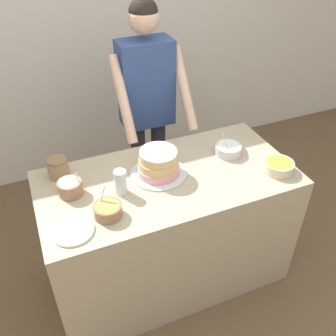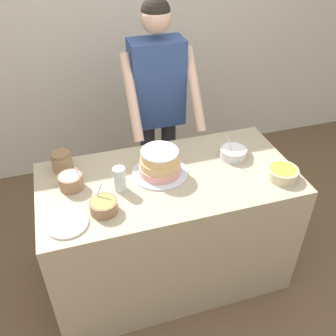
{
  "view_description": "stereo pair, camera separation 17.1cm",
  "coord_description": "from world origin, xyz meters",
  "px_view_note": "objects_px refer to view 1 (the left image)",
  "views": [
    {
      "loc": [
        -0.69,
        -1.25,
        2.27
      ],
      "look_at": [
        -0.02,
        0.35,
        0.99
      ],
      "focal_mm": 40.0,
      "sensor_mm": 36.0,
      "label": 1
    },
    {
      "loc": [
        -0.52,
        -1.31,
        2.27
      ],
      "look_at": [
        -0.02,
        0.35,
        0.99
      ],
      "focal_mm": 40.0,
      "sensor_mm": 36.0,
      "label": 2
    }
  ],
  "objects_px": {
    "cake": "(159,164)",
    "frosting_bowl_white": "(228,149)",
    "frosting_bowl_orange": "(279,166)",
    "ceramic_plate": "(73,231)",
    "person_baker": "(147,96)",
    "frosting_bowl_olive": "(108,210)",
    "stoneware_jar": "(58,168)",
    "frosting_bowl_pink": "(70,187)",
    "drinking_glass": "(121,182)"
  },
  "relations": [
    {
      "from": "frosting_bowl_white",
      "to": "ceramic_plate",
      "type": "relative_size",
      "value": 0.86
    },
    {
      "from": "stoneware_jar",
      "to": "person_baker",
      "type": "bearing_deg",
      "value": 32.82
    },
    {
      "from": "frosting_bowl_olive",
      "to": "stoneware_jar",
      "type": "relative_size",
      "value": 1.21
    },
    {
      "from": "frosting_bowl_pink",
      "to": "stoneware_jar",
      "type": "distance_m",
      "value": 0.2
    },
    {
      "from": "drinking_glass",
      "to": "cake",
      "type": "bearing_deg",
      "value": 16.86
    },
    {
      "from": "drinking_glass",
      "to": "stoneware_jar",
      "type": "relative_size",
      "value": 1.2
    },
    {
      "from": "frosting_bowl_olive",
      "to": "person_baker",
      "type": "bearing_deg",
      "value": 58.68
    },
    {
      "from": "person_baker",
      "to": "frosting_bowl_white",
      "type": "bearing_deg",
      "value": -64.74
    },
    {
      "from": "ceramic_plate",
      "to": "frosting_bowl_white",
      "type": "bearing_deg",
      "value": 15.96
    },
    {
      "from": "stoneware_jar",
      "to": "drinking_glass",
      "type": "bearing_deg",
      "value": -44.45
    },
    {
      "from": "cake",
      "to": "drinking_glass",
      "type": "relative_size",
      "value": 2.3
    },
    {
      "from": "frosting_bowl_olive",
      "to": "frosting_bowl_orange",
      "type": "xyz_separation_m",
      "value": [
        1.06,
        -0.02,
        -0.0
      ]
    },
    {
      "from": "person_baker",
      "to": "stoneware_jar",
      "type": "relative_size",
      "value": 14.03
    },
    {
      "from": "cake",
      "to": "frosting_bowl_olive",
      "type": "relative_size",
      "value": 2.28
    },
    {
      "from": "frosting_bowl_white",
      "to": "stoneware_jar",
      "type": "bearing_deg",
      "value": 170.09
    },
    {
      "from": "frosting_bowl_orange",
      "to": "drinking_glass",
      "type": "distance_m",
      "value": 0.96
    },
    {
      "from": "cake",
      "to": "frosting_bowl_white",
      "type": "xyz_separation_m",
      "value": [
        0.5,
        0.03,
        -0.04
      ]
    },
    {
      "from": "frosting_bowl_white",
      "to": "cake",
      "type": "bearing_deg",
      "value": -176.6
    },
    {
      "from": "frosting_bowl_pink",
      "to": "stoneware_jar",
      "type": "bearing_deg",
      "value": 99.57
    },
    {
      "from": "frosting_bowl_white",
      "to": "frosting_bowl_pink",
      "type": "xyz_separation_m",
      "value": [
        -1.02,
        -0.01,
        0.01
      ]
    },
    {
      "from": "frosting_bowl_white",
      "to": "frosting_bowl_pink",
      "type": "bearing_deg",
      "value": -179.47
    },
    {
      "from": "frosting_bowl_olive",
      "to": "drinking_glass",
      "type": "bearing_deg",
      "value": 52.34
    },
    {
      "from": "frosting_bowl_orange",
      "to": "frosting_bowl_white",
      "type": "bearing_deg",
      "value": 123.53
    },
    {
      "from": "person_baker",
      "to": "frosting_bowl_orange",
      "type": "distance_m",
      "value": 1.08
    },
    {
      "from": "frosting_bowl_white",
      "to": "frosting_bowl_pink",
      "type": "height_order",
      "value": "frosting_bowl_white"
    },
    {
      "from": "frosting_bowl_white",
      "to": "stoneware_jar",
      "type": "height_order",
      "value": "frosting_bowl_white"
    },
    {
      "from": "frosting_bowl_orange",
      "to": "drinking_glass",
      "type": "relative_size",
      "value": 1.24
    },
    {
      "from": "drinking_glass",
      "to": "ceramic_plate",
      "type": "bearing_deg",
      "value": -147.93
    },
    {
      "from": "frosting_bowl_white",
      "to": "frosting_bowl_orange",
      "type": "bearing_deg",
      "value": -56.47
    },
    {
      "from": "cake",
      "to": "frosting_bowl_white",
      "type": "height_order",
      "value": "frosting_bowl_white"
    },
    {
      "from": "frosting_bowl_pink",
      "to": "frosting_bowl_olive",
      "type": "xyz_separation_m",
      "value": [
        0.15,
        -0.25,
        -0.01
      ]
    },
    {
      "from": "cake",
      "to": "stoneware_jar",
      "type": "xyz_separation_m",
      "value": [
        -0.56,
        0.21,
        -0.01
      ]
    },
    {
      "from": "stoneware_jar",
      "to": "frosting_bowl_white",
      "type": "bearing_deg",
      "value": -9.91
    },
    {
      "from": "frosting_bowl_white",
      "to": "frosting_bowl_pink",
      "type": "relative_size",
      "value": 1.08
    },
    {
      "from": "frosting_bowl_orange",
      "to": "ceramic_plate",
      "type": "relative_size",
      "value": 0.85
    },
    {
      "from": "ceramic_plate",
      "to": "stoneware_jar",
      "type": "distance_m",
      "value": 0.5
    },
    {
      "from": "person_baker",
      "to": "cake",
      "type": "bearing_deg",
      "value": -104.95
    },
    {
      "from": "frosting_bowl_orange",
      "to": "stoneware_jar",
      "type": "xyz_separation_m",
      "value": [
        -1.24,
        0.47,
        0.02
      ]
    },
    {
      "from": "cake",
      "to": "frosting_bowl_pink",
      "type": "xyz_separation_m",
      "value": [
        -0.53,
        0.02,
        -0.03
      ]
    },
    {
      "from": "drinking_glass",
      "to": "frosting_bowl_pink",
      "type": "bearing_deg",
      "value": 159.62
    },
    {
      "from": "person_baker",
      "to": "frosting_bowl_olive",
      "type": "height_order",
      "value": "person_baker"
    },
    {
      "from": "ceramic_plate",
      "to": "stoneware_jar",
      "type": "height_order",
      "value": "stoneware_jar"
    },
    {
      "from": "cake",
      "to": "frosting_bowl_white",
      "type": "relative_size",
      "value": 1.83
    },
    {
      "from": "frosting_bowl_olive",
      "to": "cake",
      "type": "bearing_deg",
      "value": 31.65
    },
    {
      "from": "person_baker",
      "to": "stoneware_jar",
      "type": "bearing_deg",
      "value": -147.18
    },
    {
      "from": "cake",
      "to": "frosting_bowl_olive",
      "type": "bearing_deg",
      "value": -148.35
    },
    {
      "from": "frosting_bowl_orange",
      "to": "ceramic_plate",
      "type": "xyz_separation_m",
      "value": [
        -1.26,
        -0.02,
        -0.03
      ]
    },
    {
      "from": "frosting_bowl_white",
      "to": "frosting_bowl_orange",
      "type": "relative_size",
      "value": 1.01
    },
    {
      "from": "frosting_bowl_pink",
      "to": "frosting_bowl_white",
      "type": "bearing_deg",
      "value": 0.53
    },
    {
      "from": "frosting_bowl_orange",
      "to": "drinking_glass",
      "type": "height_order",
      "value": "drinking_glass"
    }
  ]
}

